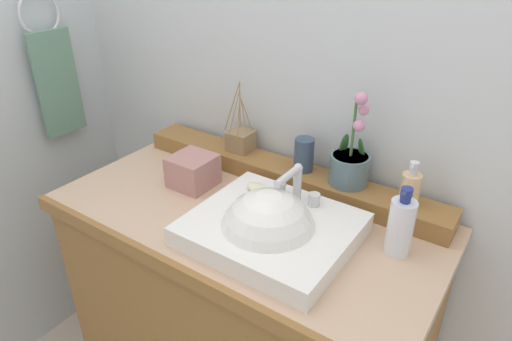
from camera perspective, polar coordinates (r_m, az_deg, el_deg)
The scene contains 13 objects.
wall_back at distance 1.47m, azimuth 7.91°, elevation 17.68°, with size 2.71×0.20×2.73m, color silver.
vanity_cabinet at distance 1.61m, azimuth -1.27°, elevation -18.58°, with size 1.14×0.59×0.90m.
back_ledge at distance 1.47m, azimuth 3.56°, elevation -0.38°, with size 1.07×0.12×0.06m, color olive.
sink_basin at distance 1.20m, azimuth 1.69°, elevation -7.98°, with size 0.42×0.37×0.28m.
soap_bar at distance 1.31m, azimuth 0.19°, elevation -2.20°, with size 0.07×0.04×0.02m, color beige.
potted_plant at distance 1.35m, azimuth 11.82°, elevation 0.86°, with size 0.12×0.12×0.29m.
soap_dispenser at distance 1.29m, azimuth 18.93°, elevation -2.12°, with size 0.05×0.06×0.13m.
tumbler_cup at distance 1.41m, azimuth 6.09°, elevation 2.00°, with size 0.06×0.06×0.11m, color #36475E.
reed_diffuser at distance 1.54m, azimuth -1.95°, elevation 3.87°, with size 0.11×0.08×0.24m.
lotion_bottle at distance 1.18m, azimuth 17.82°, elevation -6.73°, with size 0.06×0.07×0.19m.
tissue_box at distance 1.45m, azimuth -7.99°, elevation -0.04°, with size 0.13×0.13×0.10m, color tan.
towel_ring at distance 1.86m, azimuth -25.72°, elevation 17.45°, with size 0.16×0.16×0.01m, color silver.
hand_towel at distance 1.90m, azimuth -23.79°, elevation 10.00°, with size 0.02×0.17×0.40m, color slate.
Camera 1 is at (0.65, -0.89, 1.63)m, focal length 31.60 mm.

